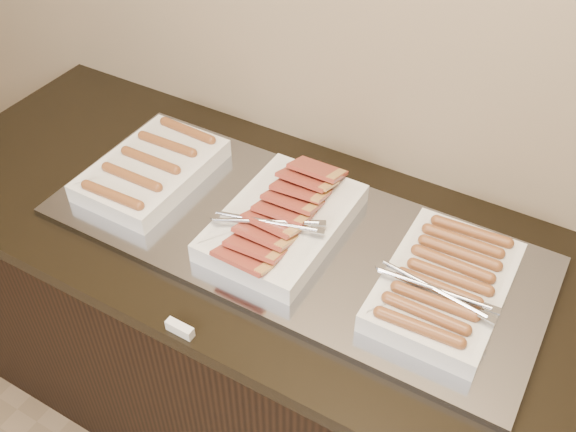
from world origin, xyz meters
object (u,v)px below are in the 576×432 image
Objects in this scene: counter at (288,347)px; dish_right at (444,284)px; dish_left at (152,169)px; warming_tray at (292,236)px; dish_center at (282,220)px.

counter is 0.63m from dish_right.
dish_right reaches higher than counter.
dish_left is at bearing 180.00° from counter.
warming_tray is 2.88× the size of dish_center.
warming_tray is at bearing 8.14° from dish_center.
dish_center is (-0.02, -0.00, 0.04)m from warming_tray.
dish_left is 0.40m from dish_center.
counter is at bearing 0.53° from dish_left.
dish_right is (0.80, -0.00, 0.00)m from dish_left.
warming_tray is 3.23× the size of dish_left.
dish_left is 0.89× the size of dish_center.
dish_right is at bearing 0.14° from dish_center.
counter is at bearing 180.00° from warming_tray.
counter is at bearing 13.94° from dish_center.
counter is 1.72× the size of warming_tray.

